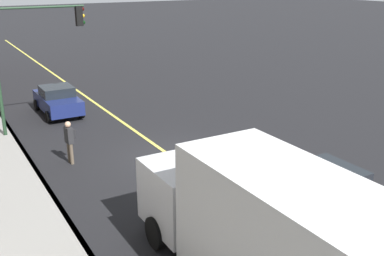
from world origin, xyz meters
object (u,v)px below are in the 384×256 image
(car_red, at_px, (325,191))
(pedestrian_with_backpack, at_px, (70,139))
(traffic_light_mast, at_px, (30,45))
(car_navy, at_px, (58,100))
(truck_white, at_px, (265,233))

(car_red, xyz_separation_m, pedestrian_with_backpack, (8.03, 5.61, 0.21))
(traffic_light_mast, bearing_deg, car_navy, -31.30)
(traffic_light_mast, bearing_deg, car_red, -154.92)
(truck_white, xyz_separation_m, traffic_light_mast, (14.64, 1.63, 2.34))
(car_red, xyz_separation_m, car_navy, (15.03, 4.25, -0.05))
(pedestrian_with_backpack, bearing_deg, traffic_light_mast, 2.82)
(truck_white, distance_m, traffic_light_mast, 14.92)
(car_red, height_order, truck_white, truck_white)
(car_red, distance_m, car_navy, 15.62)
(car_navy, height_order, pedestrian_with_backpack, pedestrian_with_backpack)
(car_navy, bearing_deg, truck_white, -179.81)
(car_red, height_order, pedestrian_with_backpack, pedestrian_with_backpack)
(pedestrian_with_backpack, height_order, traffic_light_mast, traffic_light_mast)
(truck_white, bearing_deg, traffic_light_mast, 6.35)
(pedestrian_with_backpack, bearing_deg, car_red, -145.07)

